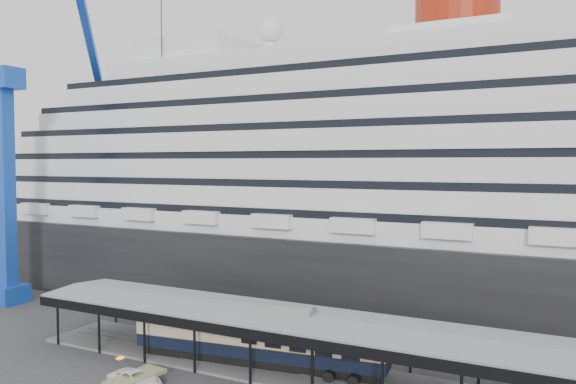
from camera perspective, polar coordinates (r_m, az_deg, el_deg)
cruise_ship at (r=74.21m, az=10.52°, el=2.61°), size 130.00×30.00×43.90m
platform_canopy at (r=51.63m, az=1.42°, el=-15.56°), size 56.00×9.18×5.30m
crane_blue at (r=82.86m, az=-26.11°, el=3.50°), size 22.63×19.19×47.60m
port_truck at (r=51.04m, az=-15.29°, el=-17.88°), size 5.17×2.80×1.38m
pullman_carriage at (r=53.48m, az=-3.09°, el=-14.32°), size 24.47×6.06×23.83m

